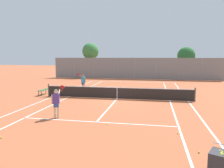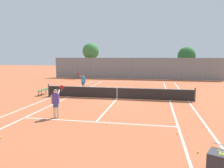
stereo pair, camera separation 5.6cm
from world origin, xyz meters
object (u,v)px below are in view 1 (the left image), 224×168
Objects in this scene: loose_tennis_ball_1 at (84,99)px; tree_behind_left at (90,52)px; loose_tennis_ball_0 at (2,138)px; loose_tennis_ball_5 at (199,152)px; courtside_bench at (44,90)px; tennis_net at (117,93)px; loose_tennis_ball_2 at (178,133)px; player_near_side at (56,102)px; loose_tennis_ball_4 at (117,88)px; player_far_left at (83,81)px; loose_tennis_ball_3 at (107,124)px; tree_behind_right at (186,56)px; ball_cart at (218,163)px.

loose_tennis_ball_1 is 19.31m from tree_behind_left.
loose_tennis_ball_5 is (7.83, 0.10, 0.00)m from loose_tennis_ball_0.
loose_tennis_ball_1 is 0.04× the size of courtside_bench.
tennis_net reaches higher than loose_tennis_ball_2.
player_near_side is at bearing 155.16° from loose_tennis_ball_5.
loose_tennis_ball_2 is 14.40m from loose_tennis_ball_4.
loose_tennis_ball_0 is 1.00× the size of loose_tennis_ball_4.
player_far_left is 11.47m from loose_tennis_ball_3.
player_near_side is 26.88× the size of loose_tennis_ball_5.
player_near_side is 7.65m from loose_tennis_ball_5.
tennis_net is at bearing 68.68° from player_near_side.
loose_tennis_ball_2 is 27.10m from tree_behind_right.
tree_behind_left is at bearing 114.77° from loose_tennis_ball_2.
player_far_left is 26.88× the size of loose_tennis_ball_1.
loose_tennis_ball_1 is (-7.14, 10.17, -0.50)m from ball_cart.
tree_behind_right reaches higher than ball_cart.
ball_cart reaches higher than loose_tennis_ball_2.
loose_tennis_ball_5 is (3.87, -2.50, 0.00)m from loose_tennis_ball_3.
courtside_bench reaches higher than loose_tennis_ball_0.
player_near_side reaches higher than loose_tennis_ball_3.
tennis_net is 2.46× the size of tree_behind_right.
tree_behind_left reaches higher than loose_tennis_ball_5.
tree_behind_right is at bearing 7.02° from tree_behind_left.
loose_tennis_ball_1 is at bearing -70.28° from player_far_left.
loose_tennis_ball_3 is at bearing -44.82° from courtside_bench.
player_near_side is at bearing 74.13° from loose_tennis_ball_0.
loose_tennis_ball_5 is at bearing -63.94° from tennis_net.
loose_tennis_ball_2 is 1.00× the size of loose_tennis_ball_3.
player_far_left is 4.87m from loose_tennis_ball_1.
ball_cart is 1.85m from loose_tennis_ball_5.
loose_tennis_ball_3 is (-4.01, 4.27, -0.50)m from ball_cart.
loose_tennis_ball_4 is 16.21m from tree_behind_right.
loose_tennis_ball_0 is at bearing -109.44° from tennis_net.
player_far_left is 14.47m from tree_behind_left.
loose_tennis_ball_0 and loose_tennis_ball_1 have the same top height.
loose_tennis_ball_0 is 1.00× the size of loose_tennis_ball_1.
loose_tennis_ball_3 is (0.66, -6.76, -0.48)m from tennis_net.
tennis_net is at bearing 95.57° from loose_tennis_ball_3.
tennis_net is 8.00× the size of courtside_bench.
ball_cart is at bearing -71.40° from loose_tennis_ball_4.
loose_tennis_ball_0 is 15.59m from loose_tennis_ball_4.
player_far_left reaches higher than tennis_net.
tree_behind_left is (-0.68, 16.74, 3.74)m from courtside_bench.
loose_tennis_ball_5 is (4.53, -9.26, -0.48)m from tennis_net.
courtside_bench is at bearing 109.09° from loose_tennis_ball_0.
loose_tennis_ball_3 is 1.00× the size of loose_tennis_ball_5.
loose_tennis_ball_1 is at bearing 129.80° from loose_tennis_ball_5.
player_near_side is (-2.37, -6.07, 0.42)m from tennis_net.
loose_tennis_ball_2 is (-0.68, 3.63, -0.50)m from ball_cart.
loose_tennis_ball_2 is (8.07, -11.05, -0.89)m from player_far_left.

